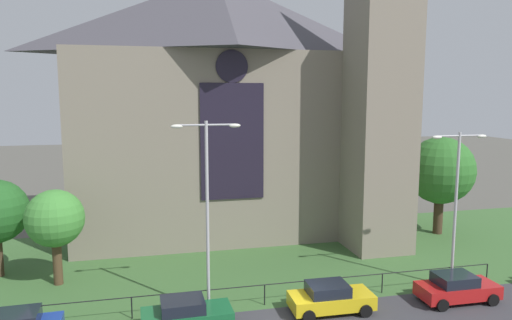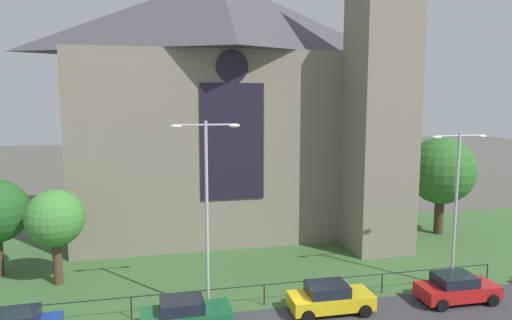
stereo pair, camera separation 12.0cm
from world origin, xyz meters
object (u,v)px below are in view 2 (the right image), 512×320
(church_building, at_px, (230,103))
(parked_car_yellow, at_px, (330,298))
(tree_right_far, at_px, (441,171))
(parked_car_red, at_px, (457,288))
(tree_left_near, at_px, (55,219))
(streetlamp_far, at_px, (457,191))
(streetlamp_near, at_px, (207,195))
(parked_car_green, at_px, (185,314))

(church_building, height_order, parked_car_yellow, church_building)
(tree_right_far, height_order, parked_car_red, tree_right_far)
(parked_car_red, bearing_deg, parked_car_yellow, 177.98)
(parked_car_yellow, distance_m, parked_car_red, 7.03)
(parked_car_red, bearing_deg, tree_left_near, 161.74)
(streetlamp_far, bearing_deg, tree_right_far, 59.96)
(tree_left_near, distance_m, streetlamp_far, 22.74)
(church_building, relative_size, tree_right_far, 3.39)
(streetlamp_near, bearing_deg, parked_car_green, -128.16)
(church_building, bearing_deg, tree_right_far, -18.03)
(church_building, bearing_deg, parked_car_yellow, -82.00)
(parked_car_yellow, bearing_deg, tree_left_near, 154.93)
(streetlamp_near, distance_m, parked_car_red, 14.15)
(church_building, relative_size, tree_left_near, 4.66)
(streetlamp_far, xyz_separation_m, parked_car_red, (-0.95, -1.78, -4.85))
(tree_left_near, xyz_separation_m, parked_car_green, (6.76, -7.13, -3.14))
(streetlamp_far, relative_size, parked_car_red, 2.10)
(tree_left_near, xyz_separation_m, parked_car_yellow, (14.02, -6.94, -3.14))
(tree_left_near, relative_size, tree_right_far, 0.73)
(streetlamp_far, bearing_deg, parked_car_green, -173.92)
(parked_car_yellow, bearing_deg, parked_car_red, -1.61)
(church_building, distance_m, streetlamp_far, 18.49)
(streetlamp_far, xyz_separation_m, parked_car_green, (-15.24, -1.62, -4.85))
(church_building, height_order, streetlamp_far, church_building)
(tree_left_near, relative_size, parked_car_red, 1.32)
(tree_left_near, distance_m, parked_car_red, 22.49)
(parked_car_green, xyz_separation_m, parked_car_red, (14.28, -0.16, 0.00))
(tree_left_near, height_order, streetlamp_near, streetlamp_near)
(church_building, xyz_separation_m, streetlamp_far, (10.24, -14.66, -4.68))
(church_building, height_order, tree_left_near, church_building)
(streetlamp_far, relative_size, parked_car_yellow, 2.09)
(parked_car_red, bearing_deg, tree_right_far, 61.09)
(tree_left_near, bearing_deg, parked_car_yellow, -26.32)
(parked_car_green, bearing_deg, parked_car_yellow, 0.09)
(church_building, bearing_deg, streetlamp_far, -55.06)
(parked_car_green, bearing_deg, streetlamp_far, 4.67)
(tree_right_far, distance_m, parked_car_yellow, 17.91)
(church_building, xyz_separation_m, parked_car_red, (9.29, -16.45, -9.53))
(tree_left_near, xyz_separation_m, streetlamp_near, (8.04, -5.50, 2.14))
(tree_left_near, relative_size, streetlamp_far, 0.63)
(parked_car_yellow, bearing_deg, parked_car_green, -177.25)
(tree_left_near, height_order, tree_right_far, tree_right_far)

